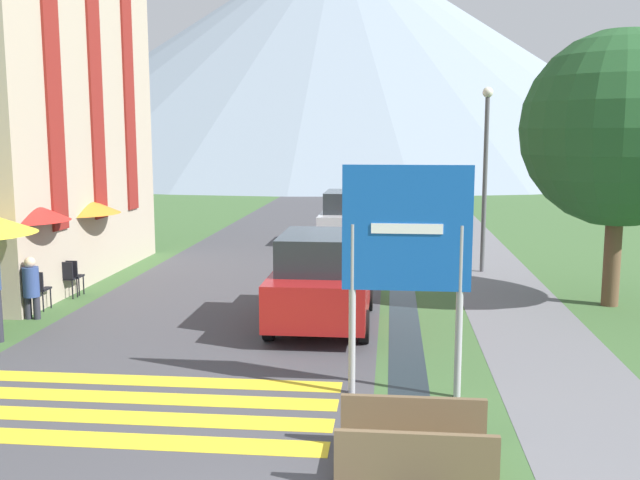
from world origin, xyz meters
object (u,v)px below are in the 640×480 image
(road_sign, at_px, (407,248))
(footbridge, at_px, (414,450))
(cafe_chair_middle, at_px, (37,287))
(parked_car_near, at_px, (322,279))
(streetlamp, at_px, (485,163))
(cafe_umbrella_middle_red, at_px, (24,210))
(tree_by_path, at_px, (620,129))
(person_seated_near, at_px, (31,285))
(parked_car_far, at_px, (350,218))
(cafe_chair_far_left, at_px, (71,274))
(cafe_chair_far_right, at_px, (66,276))
(cafe_umbrella_rear_orange, at_px, (77,204))

(road_sign, relative_size, footbridge, 1.93)
(cafe_chair_middle, bearing_deg, road_sign, -23.89)
(parked_car_near, bearing_deg, footbridge, -74.99)
(cafe_chair_middle, bearing_deg, streetlamp, 33.43)
(road_sign, height_order, cafe_umbrella_middle_red, road_sign)
(cafe_umbrella_middle_red, bearing_deg, tree_by_path, 6.94)
(person_seated_near, relative_size, streetlamp, 0.26)
(parked_car_far, height_order, cafe_chair_far_left, parked_car_far)
(road_sign, bearing_deg, cafe_chair_far_right, 144.40)
(parked_car_near, distance_m, person_seated_near, 5.86)
(parked_car_far, distance_m, cafe_umbrella_rear_orange, 9.42)
(cafe_chair_far_left, bearing_deg, footbridge, -32.24)
(streetlamp, bearing_deg, person_seated_near, -148.06)
(footbridge, relative_size, streetlamp, 0.35)
(cafe_chair_middle, bearing_deg, cafe_chair_far_left, 90.00)
(road_sign, relative_size, streetlamp, 0.67)
(parked_car_far, bearing_deg, streetlamp, -48.66)
(parked_car_near, bearing_deg, cafe_umbrella_rear_orange, 152.22)
(streetlamp, height_order, tree_by_path, tree_by_path)
(footbridge, relative_size, cafe_chair_middle, 2.00)
(cafe_umbrella_middle_red, bearing_deg, footbridge, -39.88)
(parked_car_near, height_order, cafe_chair_far_left, parked_car_near)
(footbridge, height_order, person_seated_near, person_seated_near)
(cafe_umbrella_rear_orange, height_order, person_seated_near, cafe_umbrella_rear_orange)
(parked_car_far, bearing_deg, person_seated_near, -119.12)
(road_sign, distance_m, parked_car_far, 14.08)
(streetlamp, bearing_deg, cafe_chair_far_left, -157.79)
(parked_car_far, xyz_separation_m, tree_by_path, (6.14, -8.03, 2.89))
(cafe_chair_middle, relative_size, streetlamp, 0.17)
(road_sign, relative_size, cafe_umbrella_middle_red, 1.40)
(parked_car_far, distance_m, tree_by_path, 10.52)
(footbridge, xyz_separation_m, tree_by_path, (4.48, 8.18, 3.57))
(cafe_chair_middle, bearing_deg, parked_car_far, 63.21)
(road_sign, distance_m, cafe_umbrella_rear_orange, 10.67)
(parked_car_far, relative_size, cafe_chair_middle, 4.72)
(cafe_chair_far_right, bearing_deg, cafe_chair_far_left, 101.63)
(cafe_chair_far_left, bearing_deg, parked_car_near, -3.69)
(cafe_chair_far_left, distance_m, person_seated_near, 2.04)
(cafe_chair_far_right, bearing_deg, cafe_umbrella_middle_red, -90.77)
(parked_car_near, xyz_separation_m, parked_car_far, (-0.07, 10.24, 0.00))
(cafe_chair_far_right, bearing_deg, cafe_chair_middle, -74.39)
(parked_car_near, distance_m, streetlamp, 7.27)
(parked_car_far, bearing_deg, cafe_umbrella_middle_red, -123.46)
(road_sign, height_order, cafe_chair_far_right, road_sign)
(person_seated_near, xyz_separation_m, streetlamp, (9.65, 6.01, 2.23))
(parked_car_far, relative_size, streetlamp, 0.81)
(footbridge, height_order, cafe_chair_middle, cafe_chair_middle)
(parked_car_near, height_order, cafe_umbrella_rear_orange, cafe_umbrella_rear_orange)
(cafe_umbrella_rear_orange, distance_m, person_seated_near, 3.81)
(cafe_chair_far_left, height_order, person_seated_near, person_seated_near)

